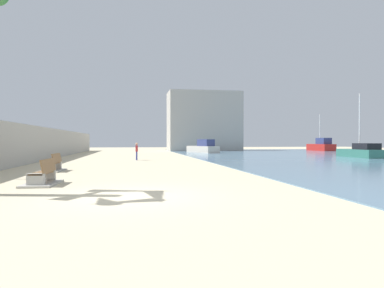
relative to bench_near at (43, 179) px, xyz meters
name	(u,v)px	position (x,y,z in m)	size (l,w,h in m)	color
ground_plane	(131,161)	(3.22, 14.70, -0.23)	(120.00, 120.00, 0.00)	beige
seawall	(33,144)	(-4.28, 14.70, 1.17)	(0.80, 64.00, 2.81)	#ADAAA3
bench_near	(43,179)	(0.00, 0.00, 0.00)	(1.20, 2.15, 0.98)	#ADAAA3
bench_far	(53,167)	(-0.94, 5.95, 0.00)	(1.20, 2.15, 0.98)	#ADAAA3
person_walking	(137,150)	(3.71, 15.95, 0.63)	(0.20, 0.53, 1.51)	navy
boat_far_left	(321,146)	(34.18, 38.19, 0.60)	(2.19, 5.58, 6.02)	red
boat_far_right	(203,148)	(12.93, 32.15, 0.48)	(3.61, 6.32, 1.83)	beige
boat_mid_bay	(362,152)	(25.68, 16.54, 0.35)	(2.39, 5.62, 6.34)	#337060
harbor_building	(204,122)	(15.24, 42.70, 4.68)	(12.00, 6.00, 9.83)	#ADAAA3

